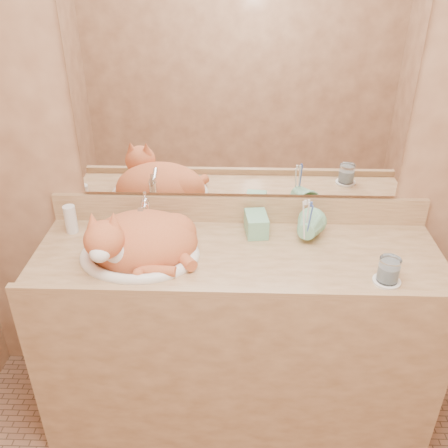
{
  "coord_description": "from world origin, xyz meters",
  "views": [
    {
      "loc": [
        -0.0,
        -0.9,
        1.93
      ],
      "look_at": [
        -0.05,
        0.7,
        1.0
      ],
      "focal_mm": 40.0,
      "sensor_mm": 36.0,
      "label": 1
    }
  ],
  "objects_px": {
    "cat": "(138,239)",
    "water_glass": "(389,270)",
    "vanity_counter": "(237,337)",
    "toothbrush_cup": "(306,234)",
    "soap_dispenser": "(259,221)",
    "sink_basin": "(139,241)"
  },
  "relations": [
    {
      "from": "cat",
      "to": "water_glass",
      "type": "relative_size",
      "value": 4.76
    },
    {
      "from": "soap_dispenser",
      "to": "water_glass",
      "type": "height_order",
      "value": "soap_dispenser"
    },
    {
      "from": "sink_basin",
      "to": "soap_dispenser",
      "type": "xyz_separation_m",
      "value": [
        0.46,
        0.12,
        0.03
      ]
    },
    {
      "from": "soap_dispenser",
      "to": "cat",
      "type": "bearing_deg",
      "value": -173.44
    },
    {
      "from": "vanity_counter",
      "to": "cat",
      "type": "bearing_deg",
      "value": -178.21
    },
    {
      "from": "water_glass",
      "to": "soap_dispenser",
      "type": "bearing_deg",
      "value": 149.83
    },
    {
      "from": "vanity_counter",
      "to": "soap_dispenser",
      "type": "bearing_deg",
      "value": 51.25
    },
    {
      "from": "cat",
      "to": "vanity_counter",
      "type": "bearing_deg",
      "value": -3.35
    },
    {
      "from": "cat",
      "to": "toothbrush_cup",
      "type": "distance_m",
      "value": 0.66
    },
    {
      "from": "cat",
      "to": "toothbrush_cup",
      "type": "xyz_separation_m",
      "value": [
        0.65,
        0.09,
        -0.02
      ]
    },
    {
      "from": "vanity_counter",
      "to": "soap_dispenser",
      "type": "relative_size",
      "value": 8.22
    },
    {
      "from": "cat",
      "to": "soap_dispenser",
      "type": "xyz_separation_m",
      "value": [
        0.47,
        0.11,
        0.02
      ]
    },
    {
      "from": "sink_basin",
      "to": "vanity_counter",
      "type": "bearing_deg",
      "value": 6.02
    },
    {
      "from": "cat",
      "to": "water_glass",
      "type": "height_order",
      "value": "cat"
    },
    {
      "from": "vanity_counter",
      "to": "toothbrush_cup",
      "type": "height_order",
      "value": "toothbrush_cup"
    },
    {
      "from": "toothbrush_cup",
      "to": "water_glass",
      "type": "bearing_deg",
      "value": -41.57
    },
    {
      "from": "vanity_counter",
      "to": "toothbrush_cup",
      "type": "xyz_separation_m",
      "value": [
        0.27,
        0.08,
        0.48
      ]
    },
    {
      "from": "sink_basin",
      "to": "water_glass",
      "type": "relative_size",
      "value": 5.01
    },
    {
      "from": "toothbrush_cup",
      "to": "water_glass",
      "type": "height_order",
      "value": "toothbrush_cup"
    },
    {
      "from": "toothbrush_cup",
      "to": "sink_basin",
      "type": "bearing_deg",
      "value": -171.47
    },
    {
      "from": "vanity_counter",
      "to": "sink_basin",
      "type": "xyz_separation_m",
      "value": [
        -0.38,
        -0.02,
        0.5
      ]
    },
    {
      "from": "soap_dispenser",
      "to": "vanity_counter",
      "type": "bearing_deg",
      "value": -136.03
    }
  ]
}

